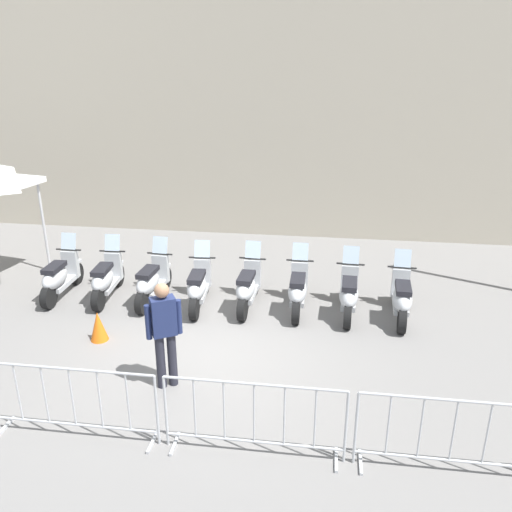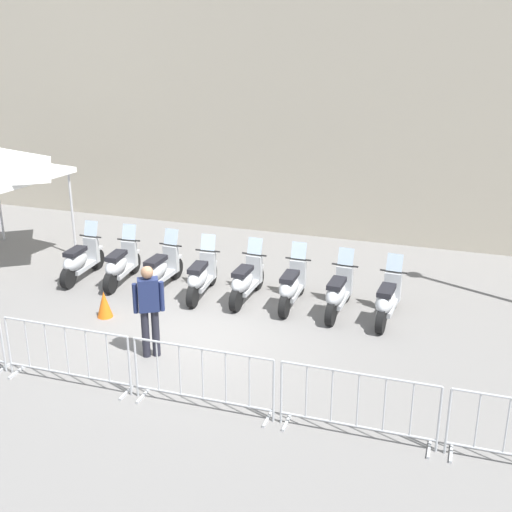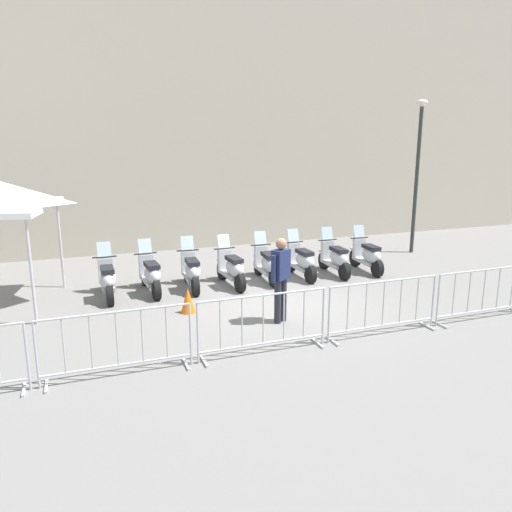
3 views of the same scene
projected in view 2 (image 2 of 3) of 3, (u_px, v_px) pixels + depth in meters
ground_plane at (189, 336)px, 13.08m from camera, size 120.00×120.00×0.00m
motorcycle_0 at (80, 261)px, 15.60m from camera, size 0.68×1.71×1.24m
motorcycle_1 at (120, 265)px, 15.35m from camera, size 0.74×1.70×1.24m
motorcycle_2 at (160, 270)px, 15.05m from camera, size 0.60×1.72×1.24m
motorcycle_3 at (201, 277)px, 14.67m from camera, size 0.74×1.70×1.24m
motorcycle_4 at (246, 281)px, 14.46m from camera, size 0.62×1.72×1.24m
motorcycle_5 at (292, 286)px, 14.19m from camera, size 0.67×1.71×1.24m
motorcycle_6 at (338, 293)px, 13.85m from camera, size 0.63×1.72×1.24m
motorcycle_7 at (387, 300)px, 13.52m from camera, size 0.61×1.72×1.24m
barrier_segment_2 at (67, 355)px, 11.27m from camera, size 2.29×0.84×1.07m
barrier_segment_3 at (203, 379)px, 10.56m from camera, size 2.29×0.84×1.07m
barrier_segment_4 at (358, 406)px, 9.86m from camera, size 2.29×0.84×1.07m
officer_near_row_end at (149, 306)px, 12.01m from camera, size 0.44×0.40×1.73m
traffic_cone at (104, 304)px, 13.79m from camera, size 0.32×0.32×0.55m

